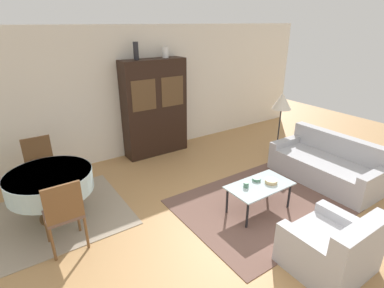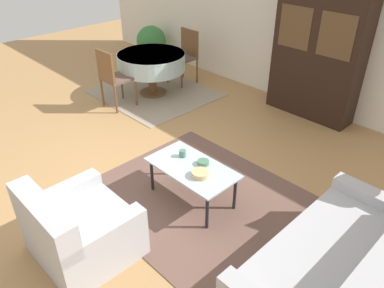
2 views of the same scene
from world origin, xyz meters
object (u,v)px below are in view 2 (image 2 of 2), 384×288
armchair (78,230)px  dining_table (152,62)px  coffee_table (192,170)px  display_cabinet (318,53)px  cup (183,153)px  bowl (200,174)px  couch (338,270)px  dining_chair_far (185,53)px  bowl_small (203,163)px  potted_plant (151,42)px  dining_chair_near (113,75)px

armchair → dining_table: size_ratio=0.77×
coffee_table → display_cabinet: size_ratio=0.50×
cup → bowl: (0.41, -0.12, -0.01)m
couch → bowl: 1.59m
coffee_table → dining_chair_far: 3.57m
coffee_table → cup: cup is taller
cup → bowl_small: size_ratio=0.62×
bowl_small → potted_plant: bearing=148.0°
bowl_small → potted_plant: (-4.08, 2.55, -0.04)m
display_cabinet → bowl_small: bearing=-84.0°
coffee_table → bowl_small: (0.05, 0.12, 0.07)m
couch → bowl: bearing=91.9°
cup → dining_chair_near: bearing=164.1°
cup → coffee_table: bearing=-16.7°
dining_chair_far → bowl_small: dining_chair_far is taller
armchair → display_cabinet: 4.29m
couch → coffee_table: bearing=89.8°
dining_table → potted_plant: 1.78m
bowl → bowl_small: 0.22m
coffee_table → bowl_small: bowl_small is taller
couch → display_cabinet: display_cabinet is taller
bowl → armchair: bearing=-105.3°
dining_chair_far → couch: bearing=151.4°
dining_chair_near → potted_plant: dining_chair_near is taller
dining_chair_far → cup: (2.42, -2.32, -0.08)m
couch → armchair: bearing=124.5°
display_cabinet → dining_chair_far: 2.50m
dining_chair_near → bowl_small: (2.70, -0.63, -0.10)m
dining_table → bowl_small: 3.06m
armchair → couch: bearing=34.5°
cup → bowl: bearing=-16.8°
bowl_small → cup: bearing=-168.5°
couch → dining_chair_near: size_ratio=1.91×
couch → bowl_small: bearing=85.7°
armchair → dining_chair_far: dining_chair_far is taller
armchair → bowl: size_ratio=4.88×
bowl → potted_plant: potted_plant is taller
armchair → potted_plant: armchair is taller
armchair → bowl_small: size_ratio=6.97×
dining_table → dining_chair_near: bearing=-90.0°
dining_chair_near → cup: (2.42, -0.69, -0.08)m
armchair → bowl: armchair is taller
bowl → dining_chair_near: bearing=164.0°
potted_plant → dining_chair_near: bearing=-54.1°
dining_chair_far → potted_plant: bearing=-11.6°
display_cabinet → bowl: size_ratio=10.90×
bowl → coffee_table: bearing=163.0°
armchair → bowl_small: (0.22, 1.45, 0.18)m
couch → bowl_small: 1.72m
dining_table → bowl: dining_table is taller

